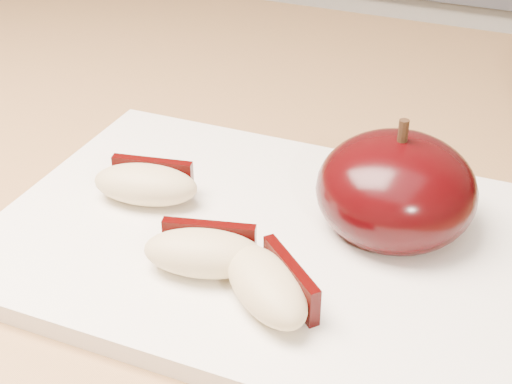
% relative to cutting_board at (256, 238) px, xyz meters
% --- Properties ---
extents(back_cabinet, '(2.40, 0.62, 0.94)m').
position_rel_cutting_board_xyz_m(back_cabinet, '(-0.05, 0.79, -0.44)').
color(back_cabinet, silver).
rests_on(back_cabinet, ground).
extents(cutting_board, '(0.29, 0.22, 0.01)m').
position_rel_cutting_board_xyz_m(cutting_board, '(0.00, 0.00, 0.00)').
color(cutting_board, white).
rests_on(cutting_board, island_counter).
extents(apple_half, '(0.11, 0.11, 0.07)m').
position_rel_cutting_board_xyz_m(apple_half, '(0.07, 0.04, 0.03)').
color(apple_half, black).
rests_on(apple_half, cutting_board).
extents(apple_wedge_a, '(0.07, 0.04, 0.02)m').
position_rel_cutting_board_xyz_m(apple_wedge_a, '(-0.07, 0.00, 0.02)').
color(apple_wedge_a, tan).
rests_on(apple_wedge_a, cutting_board).
extents(apple_wedge_b, '(0.07, 0.05, 0.02)m').
position_rel_cutting_board_xyz_m(apple_wedge_b, '(-0.01, -0.04, 0.02)').
color(apple_wedge_b, tan).
rests_on(apple_wedge_b, cutting_board).
extents(apple_wedge_c, '(0.07, 0.06, 0.02)m').
position_rel_cutting_board_xyz_m(apple_wedge_c, '(0.03, -0.05, 0.02)').
color(apple_wedge_c, tan).
rests_on(apple_wedge_c, cutting_board).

